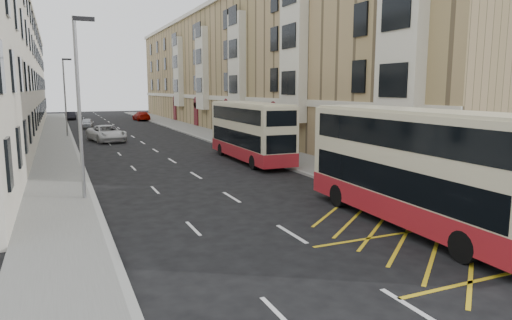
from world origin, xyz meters
name	(u,v)px	position (x,y,z in m)	size (l,w,h in m)	color
ground	(360,276)	(0.00, 0.00, 0.00)	(200.00, 200.00, 0.00)	black
pavement_right	(236,142)	(8.00, 30.00, 0.07)	(4.00, 120.00, 0.15)	slate
pavement_left	(57,151)	(-7.50, 30.00, 0.07)	(3.00, 120.00, 0.15)	slate
kerb_right	(216,143)	(6.00, 30.00, 0.07)	(0.25, 120.00, 0.15)	gray
kerb_left	(77,150)	(-6.00, 30.00, 0.07)	(0.25, 120.00, 0.15)	gray
road_markings	(126,132)	(0.00, 45.00, 0.01)	(10.00, 110.00, 0.01)	silver
terrace_right	(243,69)	(14.88, 45.38, 7.52)	(10.75, 79.00, 15.25)	tan
guard_railing	(399,186)	(6.25, 5.75, 0.86)	(0.06, 6.56, 1.01)	#B3201E
street_lamp_near	(80,98)	(-6.35, 12.00, 4.64)	(0.93, 0.18, 8.00)	gray
street_lamp_far	(65,93)	(-6.35, 42.00, 4.64)	(0.93, 0.18, 8.00)	gray
double_decker_front	(416,168)	(4.59, 3.02, 2.20)	(2.90, 10.92, 4.32)	beige
double_decker_rear	(250,132)	(5.00, 19.63, 2.09)	(2.59, 10.35, 4.11)	beige
pedestrian_far	(412,176)	(7.53, 6.38, 1.07)	(1.08, 0.45, 1.84)	black
white_van	(106,133)	(-3.01, 36.37, 0.79)	(2.61, 5.67, 1.57)	silver
car_silver	(87,123)	(-3.79, 53.06, 0.64)	(1.52, 3.78, 1.29)	#ADB0B6
car_dark	(71,116)	(-5.20, 71.54, 0.66)	(1.39, 4.00, 1.32)	black
car_red	(141,116)	(5.16, 64.90, 0.73)	(2.03, 5.00, 1.45)	#9E0A00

